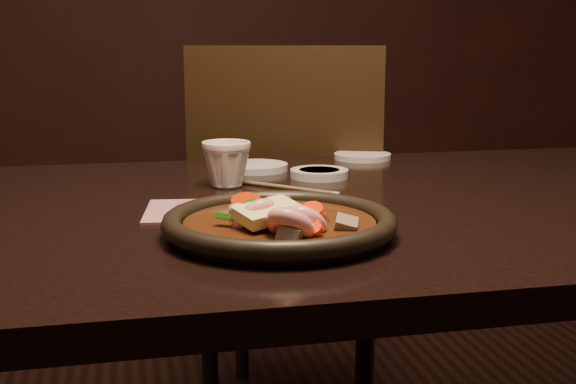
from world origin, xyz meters
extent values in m
cube|color=black|center=(0.00, 0.00, 0.73)|extent=(1.60, 0.90, 0.04)
cube|color=black|center=(0.01, 0.69, 0.48)|extent=(0.60, 0.60, 0.04)
cylinder|color=black|center=(0.26, 0.81, 0.23)|extent=(0.04, 0.04, 0.46)
cylinder|color=black|center=(0.13, 0.45, 0.23)|extent=(0.04, 0.04, 0.46)
cylinder|color=black|center=(-0.10, 0.94, 0.23)|extent=(0.04, 0.04, 0.46)
cylinder|color=black|center=(-0.23, 0.58, 0.23)|extent=(0.04, 0.04, 0.46)
cube|color=black|center=(-0.06, 0.50, 0.75)|extent=(0.43, 0.19, 0.49)
cylinder|color=black|center=(-0.21, -0.20, 0.76)|extent=(0.28, 0.28, 0.01)
torus|color=black|center=(-0.21, -0.20, 0.77)|extent=(0.30, 0.30, 0.03)
cylinder|color=#3B1A0A|center=(-0.21, -0.20, 0.77)|extent=(0.25, 0.25, 0.01)
ellipsoid|color=#3B1A0A|center=(-0.21, -0.20, 0.77)|extent=(0.14, 0.13, 0.04)
torus|color=#FFB1A1|center=(-0.19, -0.25, 0.78)|extent=(0.08, 0.08, 0.06)
torus|color=#FFB1A1|center=(-0.25, -0.21, 0.78)|extent=(0.08, 0.08, 0.06)
torus|color=#FFB1A1|center=(-0.21, -0.27, 0.78)|extent=(0.08, 0.08, 0.06)
cube|color=#7D6C5A|center=(-0.21, -0.19, 0.78)|extent=(0.04, 0.04, 0.03)
cube|color=#7D6C5A|center=(-0.24, -0.21, 0.79)|extent=(0.03, 0.03, 0.03)
cube|color=#7D6C5A|center=(-0.22, -0.29, 0.77)|extent=(0.04, 0.04, 0.03)
cube|color=#7D6C5A|center=(-0.22, -0.19, 0.78)|extent=(0.03, 0.03, 0.03)
cube|color=#7D6C5A|center=(-0.14, -0.25, 0.77)|extent=(0.04, 0.04, 0.04)
cube|color=#7D6C5A|center=(-0.21, -0.16, 0.78)|extent=(0.03, 0.03, 0.03)
cylinder|color=#F83207|center=(-0.19, -0.27, 0.78)|extent=(0.06, 0.06, 0.04)
cylinder|color=#F83207|center=(-0.25, -0.14, 0.79)|extent=(0.06, 0.06, 0.04)
cylinder|color=#F83207|center=(-0.17, -0.20, 0.78)|extent=(0.05, 0.06, 0.03)
cylinder|color=#F83207|center=(-0.22, -0.13, 0.77)|extent=(0.06, 0.06, 0.03)
cylinder|color=#F83207|center=(-0.21, -0.26, 0.78)|extent=(0.05, 0.05, 0.03)
cylinder|color=#F83207|center=(-0.22, -0.20, 0.77)|extent=(0.05, 0.03, 0.05)
cube|color=#226B14|center=(-0.22, -0.21, 0.78)|extent=(0.04, 0.04, 0.03)
cube|color=#226B14|center=(-0.22, -0.20, 0.77)|extent=(0.05, 0.03, 0.01)
cube|color=#226B14|center=(-0.22, -0.20, 0.78)|extent=(0.03, 0.04, 0.02)
cube|color=#226B14|center=(-0.23, -0.21, 0.78)|extent=(0.02, 0.04, 0.03)
cube|color=#226B14|center=(-0.19, -0.22, 0.77)|extent=(0.04, 0.03, 0.01)
cube|color=#226B14|center=(-0.25, -0.17, 0.78)|extent=(0.03, 0.04, 0.03)
cube|color=#226B14|center=(-0.28, -0.21, 0.78)|extent=(0.04, 0.04, 0.01)
ellipsoid|color=white|center=(-0.19, -0.20, 0.78)|extent=(0.05, 0.04, 0.02)
ellipsoid|color=white|center=(-0.16, -0.17, 0.77)|extent=(0.03, 0.03, 0.03)
ellipsoid|color=white|center=(-0.19, -0.19, 0.77)|extent=(0.05, 0.03, 0.03)
ellipsoid|color=white|center=(-0.23, -0.19, 0.78)|extent=(0.04, 0.04, 0.02)
ellipsoid|color=white|center=(-0.24, -0.20, 0.78)|extent=(0.05, 0.03, 0.02)
ellipsoid|color=white|center=(-0.25, -0.13, 0.77)|extent=(0.04, 0.04, 0.02)
cube|color=#FFF498|center=(-0.23, -0.23, 0.79)|extent=(0.09, 0.08, 0.03)
cylinder|color=silver|center=(-0.06, 0.20, 0.76)|extent=(0.11, 0.11, 0.02)
cylinder|color=silver|center=(-0.16, 0.30, 0.76)|extent=(0.13, 0.13, 0.01)
cylinder|color=silver|center=(0.09, 0.39, 0.76)|extent=(0.12, 0.12, 0.01)
imported|color=white|center=(-0.24, 0.14, 0.79)|extent=(0.10, 0.10, 0.09)
cylinder|color=tan|center=(-0.15, 0.11, 0.75)|extent=(0.18, 0.18, 0.01)
cylinder|color=tan|center=(-0.16, 0.12, 0.75)|extent=(0.18, 0.18, 0.01)
cube|color=#9A5F64|center=(-0.30, -0.04, 0.75)|extent=(0.17, 0.17, 0.00)
camera|label=1|loc=(-0.39, -1.08, 0.99)|focal=45.00mm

